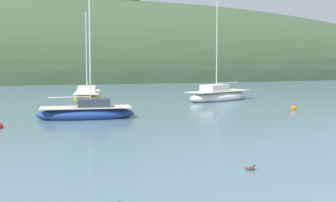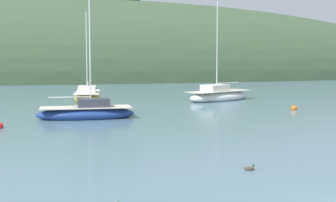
% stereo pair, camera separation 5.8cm
% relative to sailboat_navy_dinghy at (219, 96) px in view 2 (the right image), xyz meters
% --- Properties ---
extents(far_shoreline_hill, '(150.00, 36.00, 31.80)m').
position_rel_sailboat_navy_dinghy_xyz_m(far_shoreline_hill, '(-8.00, 46.89, -0.36)').
color(far_shoreline_hill, '#384C33').
rests_on(far_shoreline_hill, ground).
extents(sailboat_navy_dinghy, '(7.57, 5.61, 9.19)m').
position_rel_sailboat_navy_dinghy_xyz_m(sailboat_navy_dinghy, '(0.00, 0.00, 0.00)').
color(sailboat_navy_dinghy, white).
rests_on(sailboat_navy_dinghy, ground).
extents(sailboat_orange_cutter, '(6.36, 2.38, 8.28)m').
position_rel_sailboat_navy_dinghy_xyz_m(sailboat_orange_cutter, '(-12.91, -10.39, -0.05)').
color(sailboat_orange_cutter, navy).
rests_on(sailboat_orange_cutter, ground).
extents(sailboat_black_sloop, '(3.23, 7.11, 8.18)m').
position_rel_sailboat_navy_dinghy_xyz_m(sailboat_black_sloop, '(-11.70, 2.39, -0.02)').
color(sailboat_black_sloop, gold).
rests_on(sailboat_black_sloop, ground).
extents(mooring_buoy_outer, '(0.44, 0.44, 0.54)m').
position_rel_sailboat_navy_dinghy_xyz_m(mooring_buoy_outer, '(2.66, -9.00, -0.31)').
color(mooring_buoy_outer, orange).
rests_on(mooring_buoy_outer, ground).
extents(duck_lead, '(0.43, 0.23, 0.24)m').
position_rel_sailboat_navy_dinghy_xyz_m(duck_lead, '(-8.67, -26.49, -0.38)').
color(duck_lead, '#473828').
rests_on(duck_lead, ground).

